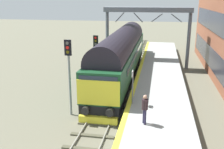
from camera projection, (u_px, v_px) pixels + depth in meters
name	position (u px, v px, depth m)	size (l,w,h in m)	color
ground_plane	(110.00, 100.00, 20.14)	(140.00, 140.00, 0.00)	#63614F
track_main	(110.00, 99.00, 20.13)	(2.50, 60.00, 0.15)	gray
station_platform	(159.00, 97.00, 19.38)	(4.00, 44.00, 1.01)	#9CA19F
diesel_locomotive	(121.00, 54.00, 24.68)	(2.74, 19.46, 4.68)	black
signal_post_near	(69.00, 68.00, 16.74)	(0.44, 0.22, 5.04)	gray
signal_post_mid	(96.00, 52.00, 23.63)	(0.44, 0.22, 4.33)	gray
platform_number_sign	(133.00, 82.00, 16.46)	(0.10, 0.44, 2.18)	slate
waiting_passenger	(145.00, 107.00, 13.92)	(0.44, 0.48, 1.64)	#29253F
overhead_footbridge	(148.00, 14.00, 28.29)	(9.30, 2.00, 6.55)	slate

